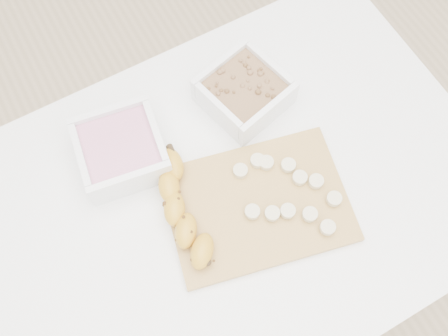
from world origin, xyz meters
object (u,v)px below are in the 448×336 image
bowl_granola (244,92)px  banana (184,210)px  cutting_board (258,205)px  bowl_yogurt (121,150)px  table (231,208)px

bowl_granola → banana: bearing=-143.8°
cutting_board → banana: bearing=159.2°
bowl_granola → cutting_board: bearing=-113.5°
bowl_yogurt → cutting_board: bearing=-50.3°
table → banana: size_ratio=4.36×
table → bowl_yogurt: 0.26m
bowl_yogurt → cutting_board: size_ratio=0.54×
cutting_board → banana: banana is taller
cutting_board → bowl_yogurt: bearing=129.7°
bowl_granola → cutting_board: 0.23m
table → cutting_board: bearing=-58.0°
table → bowl_yogurt: (-0.15, 0.17, 0.13)m
cutting_board → table: bearing=122.0°
bowl_yogurt → table: bearing=-48.3°
cutting_board → banana: size_ratio=1.45×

